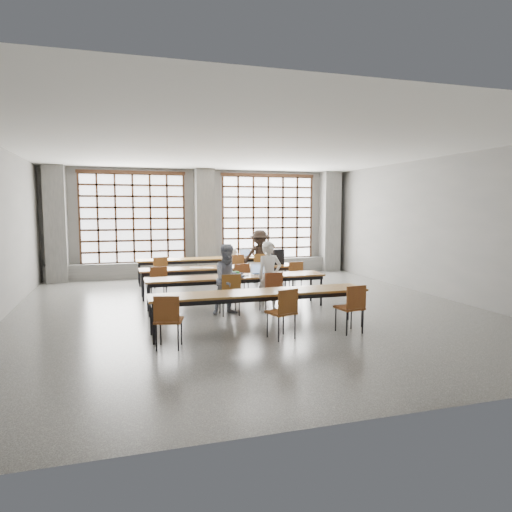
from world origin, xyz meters
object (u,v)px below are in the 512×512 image
(chair_mid_left, at_px, (158,281))
(desk_row_b, at_px, (219,269))
(chair_front_left, at_px, (230,290))
(backpack, at_px, (277,257))
(desk_row_a, at_px, (204,260))
(mouse, at_px, (277,273))
(chair_back_left, at_px, (160,269))
(student_female, at_px, (229,279))
(chair_mid_centre, at_px, (241,277))
(green_box, at_px, (234,273))
(plastic_bag, at_px, (233,252))
(desk_row_d, at_px, (260,295))
(chair_near_right, at_px, (352,304))
(student_male, at_px, (269,277))
(chair_back_mid, at_px, (236,266))
(chair_back_right, at_px, (260,265))
(chair_near_left, at_px, (168,316))
(chair_front_right, at_px, (272,288))
(chair_mid_right, at_px, (294,275))
(student_back, at_px, (260,256))
(red_pouch, at_px, (169,317))
(phone, at_px, (246,276))
(desk_row_c, at_px, (237,279))
(laptop_front, at_px, (259,272))
(chair_near_mid, at_px, (284,308))

(chair_mid_left, bearing_deg, desk_row_b, 21.53)
(chair_front_left, bearing_deg, backpack, 51.56)
(desk_row_a, height_order, mouse, mouse)
(chair_back_left, height_order, student_female, student_female)
(chair_mid_centre, relative_size, green_box, 3.52)
(desk_row_a, xyz_separation_m, plastic_bag, (0.90, 0.05, 0.21))
(chair_front_left, xyz_separation_m, mouse, (1.25, 0.61, 0.21))
(desk_row_d, distance_m, chair_mid_centre, 3.03)
(chair_near_right, height_order, green_box, chair_near_right)
(chair_front_left, distance_m, student_male, 0.94)
(chair_back_mid, relative_size, backpack, 2.20)
(chair_back_right, bearing_deg, chair_near_left, -119.92)
(desk_row_b, distance_m, chair_front_right, 2.39)
(desk_row_b, bearing_deg, student_male, -73.46)
(chair_mid_right, height_order, student_male, student_male)
(student_back, height_order, red_pouch, student_back)
(desk_row_d, relative_size, mouse, 40.82)
(green_box, distance_m, phone, 0.29)
(desk_row_d, relative_size, red_pouch, 20.00)
(chair_front_left, xyz_separation_m, student_male, (0.90, 0.13, 0.22))
(desk_row_c, bearing_deg, phone, -29.05)
(desk_row_a, relative_size, desk_row_c, 1.00)
(desk_row_c, relative_size, laptop_front, 10.89)
(chair_front_left, height_order, plastic_bag, plastic_bag)
(green_box, bearing_deg, chair_back_right, 62.83)
(red_pouch, bearing_deg, chair_back_left, 86.62)
(chair_mid_right, xyz_separation_m, chair_near_right, (-0.31, -3.63, 0.00))
(backpack, relative_size, red_pouch, 2.00)
(mouse, distance_m, green_box, 1.01)
(chair_near_mid, xyz_separation_m, red_pouch, (-1.92, 0.08, -0.04))
(chair_back_right, relative_size, laptop_front, 2.40)
(chair_mid_left, bearing_deg, chair_back_left, 84.25)
(student_male, bearing_deg, green_box, 131.68)
(desk_row_a, distance_m, student_female, 4.32)
(chair_near_left, bearing_deg, student_female, 54.69)
(backpack, bearing_deg, desk_row_a, 111.70)
(student_male, bearing_deg, plastic_bag, 79.91)
(chair_mid_right, xyz_separation_m, mouse, (-0.82, -1.05, 0.21))
(chair_front_left, xyz_separation_m, chair_front_right, (0.91, 0.00, 0.00))
(desk_row_b, bearing_deg, mouse, -59.48)
(chair_mid_centre, bearing_deg, mouse, -60.73)
(laptop_front, height_order, phone, laptop_front)
(backpack, bearing_deg, desk_row_c, -147.71)
(chair_near_left, bearing_deg, desk_row_a, 74.74)
(chair_near_right, relative_size, green_box, 3.52)
(plastic_bag, bearing_deg, mouse, -88.78)
(chair_front_right, height_order, green_box, chair_front_right)
(chair_mid_right, xyz_separation_m, chair_front_right, (-1.16, -1.66, 0.00))
(desk_row_c, height_order, chair_front_right, chair_front_right)
(student_male, relative_size, green_box, 6.08)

